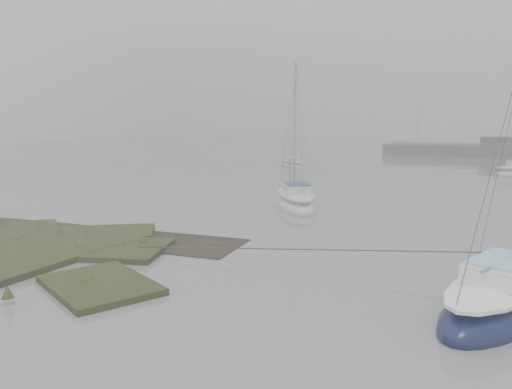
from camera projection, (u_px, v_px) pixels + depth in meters
The scene contains 5 objects.
ground at pixel (359, 177), 41.42m from camera, with size 160.00×160.00×0.00m, color slate.
sailboat_main at pixel (506, 299), 12.48m from camera, with size 4.03×6.58×8.82m.
sailboat_white at pixel (296, 202), 27.31m from camera, with size 4.72×6.23×8.52m.
sailboat_far_a at pixel (292, 165), 49.87m from camera, with size 4.59×4.45×6.79m.
sailboat_far_c at pixel (421, 151), 70.83m from camera, with size 5.82×2.88×7.85m.
Camera 1 is at (10.45, -10.73, 4.73)m, focal length 35.00 mm.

